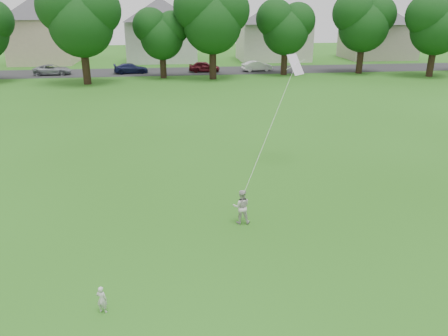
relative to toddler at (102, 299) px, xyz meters
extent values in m
plane|color=#255A14|center=(1.35, 2.39, -0.40)|extent=(160.00, 160.00, 0.00)
cube|color=#2D2D30|center=(1.35, 44.39, -0.40)|extent=(90.00, 7.00, 0.01)
imported|color=silver|center=(0.00, 0.00, 0.00)|extent=(0.34, 0.27, 0.80)
imported|color=beige|center=(4.49, 4.56, 0.27)|extent=(0.71, 0.58, 1.34)
plane|color=white|center=(8.05, 10.62, 4.63)|extent=(1.13, 1.10, 0.93)
cylinder|color=white|center=(6.27, 7.59, 2.59)|extent=(0.01, 0.01, 8.12)
cylinder|color=black|center=(-6.23, 36.53, 1.55)|extent=(0.77, 0.77, 3.89)
cylinder|color=black|center=(1.52, 39.49, 1.04)|extent=(0.69, 0.69, 2.88)
cylinder|color=black|center=(6.89, 38.16, 1.53)|extent=(0.77, 0.77, 3.85)
cylinder|color=black|center=(15.37, 40.17, 1.21)|extent=(0.72, 0.72, 3.23)
cylinder|color=black|center=(24.49, 40.11, 1.37)|extent=(0.74, 0.74, 3.54)
cylinder|color=black|center=(31.44, 36.82, 1.32)|extent=(0.73, 0.73, 3.43)
imported|color=gray|center=(-11.24, 43.39, 0.19)|extent=(4.26, 2.09, 1.16)
imported|color=#13183E|center=(-2.31, 43.39, 0.18)|extent=(4.15, 2.12, 1.15)
imported|color=#521018|center=(6.39, 43.39, 0.24)|extent=(3.84, 1.85, 1.27)
imported|color=silver|center=(12.84, 43.39, 0.21)|extent=(3.79, 1.75, 1.20)
cube|color=beige|center=(-14.65, 54.39, 2.51)|extent=(8.16, 7.22, 5.82)
cube|color=silver|center=(1.35, 54.39, 2.36)|extent=(9.52, 6.61, 5.53)
cube|color=silver|center=(17.35, 54.39, 2.18)|extent=(9.74, 7.70, 5.16)
pyramid|color=#4A484D|center=(17.35, 54.39, 7.60)|extent=(14.04, 14.04, 2.84)
cube|color=#A29986|center=(33.35, 54.39, 2.09)|extent=(9.67, 7.45, 4.98)
pyramid|color=#4A484D|center=(33.35, 54.39, 7.32)|extent=(13.95, 13.95, 2.74)
camera|label=1|loc=(2.00, -9.90, 7.33)|focal=35.00mm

